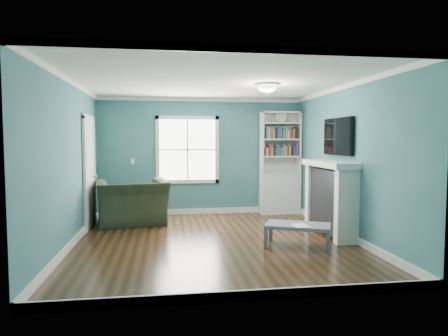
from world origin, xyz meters
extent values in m
plane|color=black|center=(0.00, 0.00, 0.00)|extent=(5.00, 5.00, 0.00)
plane|color=#2D6265|center=(0.00, 2.50, 1.30)|extent=(4.50, 0.00, 4.50)
plane|color=#2D6265|center=(0.00, -2.50, 1.30)|extent=(4.50, 0.00, 4.50)
plane|color=#2D6265|center=(-2.25, 0.00, 1.30)|extent=(0.00, 5.00, 5.00)
plane|color=#2D6265|center=(2.25, 0.00, 1.30)|extent=(0.00, 5.00, 5.00)
plane|color=white|center=(0.00, 0.00, 2.60)|extent=(5.00, 5.00, 0.00)
cube|color=white|center=(0.00, 2.48, 0.06)|extent=(4.50, 0.03, 0.12)
cube|color=white|center=(0.00, -2.48, 0.06)|extent=(4.50, 0.03, 0.12)
cube|color=white|center=(-2.23, 0.00, 0.06)|extent=(0.03, 5.00, 0.12)
cube|color=white|center=(2.23, 0.00, 0.06)|extent=(0.03, 5.00, 0.12)
cube|color=white|center=(0.00, 2.48, 2.56)|extent=(4.50, 0.04, 0.08)
cube|color=white|center=(0.00, -2.48, 2.56)|extent=(4.50, 0.04, 0.08)
cube|color=white|center=(-2.23, 0.00, 2.56)|extent=(0.04, 5.00, 0.08)
cube|color=white|center=(2.23, 0.00, 2.56)|extent=(0.04, 5.00, 0.08)
cube|color=white|center=(-0.30, 2.50, 1.45)|extent=(1.24, 0.01, 1.34)
cube|color=white|center=(-0.96, 2.48, 1.45)|extent=(0.08, 0.06, 1.50)
cube|color=white|center=(0.36, 2.48, 1.45)|extent=(0.08, 0.06, 1.50)
cube|color=white|center=(-0.30, 2.48, 0.74)|extent=(1.40, 0.06, 0.08)
cube|color=white|center=(-0.30, 2.48, 2.16)|extent=(1.40, 0.06, 0.08)
cube|color=white|center=(-0.30, 2.48, 1.45)|extent=(1.24, 0.03, 0.03)
cube|color=white|center=(-0.30, 2.48, 1.45)|extent=(0.03, 0.03, 1.34)
cube|color=silver|center=(1.77, 2.30, 0.45)|extent=(0.90, 0.35, 0.90)
cube|color=silver|center=(1.34, 2.30, 1.60)|extent=(0.04, 0.35, 1.40)
cube|color=silver|center=(2.20, 2.30, 1.60)|extent=(0.04, 0.35, 1.40)
cube|color=silver|center=(1.77, 2.46, 1.60)|extent=(0.90, 0.02, 1.40)
cube|color=silver|center=(1.77, 2.30, 2.28)|extent=(0.90, 0.35, 0.04)
cube|color=silver|center=(1.77, 2.30, 0.92)|extent=(0.84, 0.33, 0.03)
cube|color=silver|center=(1.77, 2.30, 1.30)|extent=(0.84, 0.33, 0.03)
cube|color=silver|center=(1.77, 2.30, 1.68)|extent=(0.84, 0.33, 0.03)
cube|color=silver|center=(1.77, 2.30, 2.04)|extent=(0.84, 0.33, 0.03)
cube|color=tan|center=(1.77, 2.28, 1.43)|extent=(0.70, 0.25, 0.22)
cube|color=maroon|center=(1.77, 2.28, 1.81)|extent=(0.70, 0.25, 0.22)
cylinder|color=beige|center=(1.77, 2.25, 2.19)|extent=(0.26, 0.06, 0.26)
cube|color=black|center=(2.09, 0.20, 0.60)|extent=(0.30, 1.20, 1.10)
cube|color=black|center=(2.07, 0.20, 0.40)|extent=(0.22, 0.65, 0.70)
cube|color=silver|center=(2.07, -0.47, 0.60)|extent=(0.36, 0.16, 1.20)
cube|color=silver|center=(2.07, 0.87, 0.60)|extent=(0.36, 0.16, 1.20)
cube|color=silver|center=(2.05, 0.20, 1.25)|extent=(0.44, 1.58, 0.10)
cube|color=black|center=(2.20, 0.20, 1.72)|extent=(0.06, 1.10, 0.65)
cube|color=silver|center=(-2.23, 1.40, 1.02)|extent=(0.04, 0.80, 2.05)
cube|color=white|center=(-2.22, 0.95, 1.02)|extent=(0.05, 0.08, 2.13)
cube|color=white|center=(-2.22, 1.85, 1.02)|extent=(0.05, 0.08, 2.13)
cube|color=white|center=(-2.22, 1.40, 2.09)|extent=(0.05, 0.98, 0.08)
sphere|color=#BF8C3F|center=(-2.17, 1.70, 0.95)|extent=(0.07, 0.07, 0.07)
ellipsoid|color=white|center=(0.90, 0.10, 2.54)|extent=(0.34, 0.34, 0.15)
cylinder|color=white|center=(0.90, 0.10, 2.58)|extent=(0.38, 0.38, 0.03)
cube|color=white|center=(-1.50, 2.48, 1.20)|extent=(0.08, 0.01, 0.12)
imported|color=black|center=(-1.45, 1.60, 0.59)|extent=(1.47, 1.09, 1.17)
cube|color=#4E595E|center=(0.73, -0.54, 0.15)|extent=(0.07, 0.07, 0.30)
cube|color=#4E595E|center=(1.57, -0.92, 0.15)|extent=(0.07, 0.07, 0.30)
cube|color=#4E595E|center=(0.93, -0.10, 0.15)|extent=(0.07, 0.07, 0.30)
cube|color=#4E595E|center=(1.77, -0.48, 0.15)|extent=(0.07, 0.07, 0.30)
cube|color=slate|center=(1.25, -0.51, 0.33)|extent=(1.11, 0.89, 0.05)
cube|color=white|center=(1.25, -0.64, 0.36)|extent=(0.24, 0.30, 0.00)
camera|label=1|loc=(-0.77, -6.42, 1.66)|focal=32.00mm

